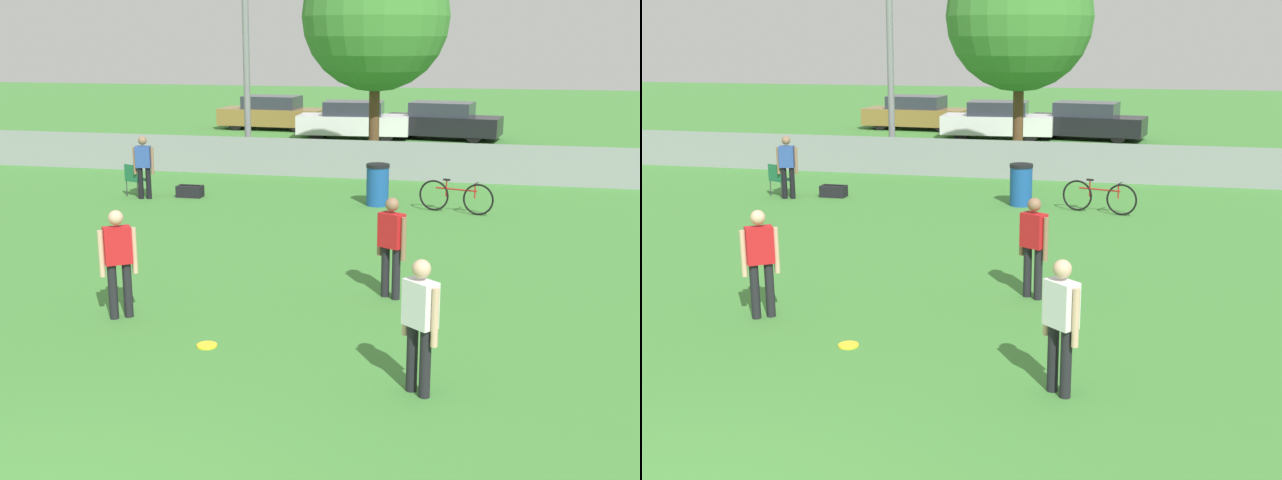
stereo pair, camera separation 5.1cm
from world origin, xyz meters
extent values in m
cube|color=gray|center=(0.00, 18.00, 0.55)|extent=(24.05, 0.03, 1.10)
cylinder|color=gray|center=(-4.07, 19.43, 3.93)|extent=(0.20, 0.20, 7.87)
cylinder|color=brown|center=(-0.20, 19.90, 1.44)|extent=(0.32, 0.32, 2.88)
sphere|color=#3D7F33|center=(-0.20, 19.90, 4.52)|extent=(4.37, 4.37, 4.37)
cylinder|color=black|center=(1.95, 7.57, 0.41)|extent=(0.13, 0.13, 0.82)
cylinder|color=black|center=(2.13, 7.46, 0.41)|extent=(0.13, 0.13, 0.82)
cube|color=red|center=(2.04, 7.52, 1.08)|extent=(0.44, 0.38, 0.53)
sphere|color=#8C664C|center=(2.04, 7.52, 1.48)|extent=(0.21, 0.21, 0.21)
cylinder|color=#8C664C|center=(1.84, 7.63, 0.98)|extent=(0.08, 0.08, 0.67)
cylinder|color=#8C664C|center=(2.24, 7.40, 0.98)|extent=(0.08, 0.08, 0.67)
cylinder|color=black|center=(2.75, 4.22, 0.41)|extent=(0.13, 0.13, 0.82)
cylinder|color=black|center=(2.91, 4.08, 0.41)|extent=(0.13, 0.13, 0.82)
cube|color=silver|center=(2.83, 4.15, 1.08)|extent=(0.43, 0.41, 0.53)
sphere|color=#D8AD8C|center=(2.83, 4.15, 1.48)|extent=(0.21, 0.21, 0.21)
cylinder|color=#D8AD8C|center=(2.65, 4.30, 0.98)|extent=(0.08, 0.08, 0.67)
cylinder|color=#D8AD8C|center=(3.00, 4.00, 0.98)|extent=(0.08, 0.08, 0.67)
cylinder|color=black|center=(-1.71, 5.69, 0.41)|extent=(0.13, 0.13, 0.82)
cylinder|color=black|center=(-1.54, 5.82, 0.41)|extent=(0.13, 0.13, 0.82)
cube|color=red|center=(-1.62, 5.76, 1.08)|extent=(0.44, 0.40, 0.53)
sphere|color=#D8AD8C|center=(-1.62, 5.76, 1.48)|extent=(0.21, 0.21, 0.21)
cylinder|color=#D8AD8C|center=(-1.81, 5.62, 0.98)|extent=(0.08, 0.08, 0.67)
cylinder|color=#D8AD8C|center=(-1.43, 5.89, 0.98)|extent=(0.08, 0.08, 0.67)
cylinder|color=black|center=(-4.94, 13.98, 0.40)|extent=(0.13, 0.13, 0.79)
cylinder|color=black|center=(-5.13, 13.94, 0.40)|extent=(0.13, 0.13, 0.79)
cube|color=#2D4C9E|center=(-5.03, 13.96, 1.06)|extent=(0.40, 0.28, 0.53)
sphere|color=#8C664C|center=(-5.03, 13.96, 1.46)|extent=(0.21, 0.21, 0.21)
cylinder|color=#8C664C|center=(-4.82, 14.00, 0.96)|extent=(0.08, 0.08, 0.67)
cylinder|color=#8C664C|center=(-5.25, 13.92, 0.96)|extent=(0.08, 0.08, 0.67)
cylinder|color=yellow|center=(-0.02, 4.97, 0.01)|extent=(0.27, 0.27, 0.03)
torus|color=yellow|center=(-0.02, 4.97, 0.01)|extent=(0.27, 0.27, 0.03)
cylinder|color=#333338|center=(-5.08, 14.34, 0.20)|extent=(0.02, 0.02, 0.40)
cylinder|color=#333338|center=(-5.45, 14.50, 0.20)|extent=(0.02, 0.02, 0.40)
cylinder|color=#333338|center=(-5.24, 13.97, 0.20)|extent=(0.02, 0.02, 0.40)
cylinder|color=#333338|center=(-5.61, 14.13, 0.20)|extent=(0.02, 0.02, 0.40)
cube|color=#1E663F|center=(-5.34, 14.24, 0.42)|extent=(0.60, 0.60, 0.03)
cube|color=#1E663F|center=(-5.43, 14.04, 0.63)|extent=(0.43, 0.20, 0.40)
torus|color=black|center=(2.14, 14.15, 0.36)|extent=(0.71, 0.23, 0.72)
torus|color=black|center=(3.16, 13.86, 0.36)|extent=(0.71, 0.23, 0.72)
cylinder|color=#A51E19|center=(2.65, 14.01, 0.55)|extent=(0.95, 0.30, 0.04)
cylinder|color=#A51E19|center=(2.42, 14.07, 0.55)|extent=(0.03, 0.03, 0.37)
cylinder|color=#A51E19|center=(3.08, 13.89, 0.55)|extent=(0.03, 0.03, 0.34)
cube|color=black|center=(2.42, 14.07, 0.75)|extent=(0.17, 0.10, 0.04)
cylinder|color=black|center=(3.08, 13.89, 0.72)|extent=(0.14, 0.43, 0.03)
cylinder|color=#194C99|center=(0.77, 14.45, 0.46)|extent=(0.54, 0.54, 0.92)
cylinder|color=black|center=(0.77, 14.45, 0.96)|extent=(0.56, 0.56, 0.08)
cube|color=black|center=(-4.02, 14.42, 0.14)|extent=(0.64, 0.35, 0.29)
cube|color=black|center=(-4.02, 14.42, 0.30)|extent=(0.55, 0.04, 0.02)
cylinder|color=black|center=(-4.76, 30.16, 0.32)|extent=(0.64, 0.22, 0.64)
cylinder|color=black|center=(-4.85, 28.65, 0.32)|extent=(0.64, 0.22, 0.64)
cylinder|color=black|center=(-7.56, 30.32, 0.32)|extent=(0.64, 0.22, 0.64)
cylinder|color=black|center=(-7.65, 28.82, 0.32)|extent=(0.64, 0.22, 0.64)
cube|color=olive|center=(-6.20, 29.49, 0.55)|extent=(4.62, 1.99, 0.72)
cube|color=#2D333D|center=(-6.20, 29.49, 1.18)|extent=(2.44, 1.66, 0.54)
cylinder|color=black|center=(-0.85, 27.98, 0.32)|extent=(0.66, 0.22, 0.65)
cylinder|color=black|center=(-0.76, 26.47, 0.32)|extent=(0.66, 0.22, 0.65)
cylinder|color=black|center=(-3.57, 27.81, 0.32)|extent=(0.66, 0.22, 0.65)
cylinder|color=black|center=(-3.47, 26.30, 0.32)|extent=(0.66, 0.22, 0.65)
cube|color=white|center=(-2.16, 27.14, 0.56)|extent=(4.49, 2.01, 0.73)
cube|color=#2D333D|center=(-2.16, 27.14, 1.19)|extent=(2.37, 1.67, 0.54)
cylinder|color=black|center=(2.77, 28.23, 0.32)|extent=(0.66, 0.26, 0.64)
cylinder|color=black|center=(2.57, 26.72, 0.32)|extent=(0.66, 0.26, 0.64)
cylinder|color=black|center=(-0.04, 28.61, 0.32)|extent=(0.66, 0.26, 0.64)
cylinder|color=black|center=(-0.24, 27.10, 0.32)|extent=(0.66, 0.26, 0.64)
cube|color=black|center=(1.26, 27.66, 0.55)|extent=(4.76, 2.34, 0.72)
cube|color=#2D333D|center=(1.26, 27.66, 1.18)|extent=(2.56, 1.84, 0.54)
camera|label=1|loc=(3.61, -4.30, 3.95)|focal=45.00mm
camera|label=2|loc=(3.66, -4.29, 3.95)|focal=45.00mm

